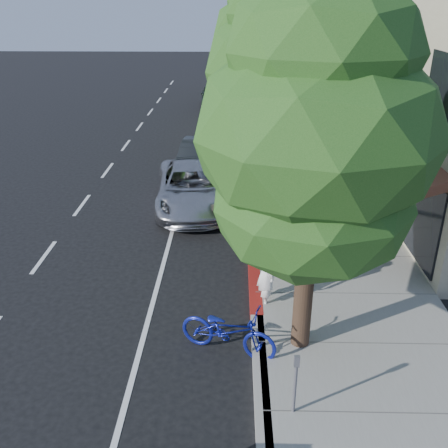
{
  "coord_description": "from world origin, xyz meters",
  "views": [
    {
      "loc": [
        -0.55,
        -10.87,
        7.08
      ],
      "look_at": [
        -0.84,
        1.54,
        1.35
      ],
      "focal_mm": 40.0,
      "sensor_mm": 36.0,
      "label": 1
    }
  ],
  "objects_px": {
    "street_tree_0": "(316,139)",
    "pedestrian": "(337,144)",
    "street_tree_3": "(265,37)",
    "street_tree_4": "(260,39)",
    "white_pickup": "(237,119)",
    "street_tree_5": "(256,35)",
    "dark_suv_far": "(213,96)",
    "cyclist": "(267,271)",
    "silver_suv": "(192,187)",
    "street_tree_1": "(287,74)",
    "street_tree_2": "(272,78)",
    "bicycle": "(228,330)",
    "dark_sedan": "(198,156)"
  },
  "relations": [
    {
      "from": "white_pickup",
      "to": "street_tree_4",
      "type": "bearing_deg",
      "value": 79.54
    },
    {
      "from": "pedestrian",
      "to": "street_tree_5",
      "type": "bearing_deg",
      "value": -119.72
    },
    {
      "from": "bicycle",
      "to": "silver_suv",
      "type": "bearing_deg",
      "value": 30.83
    },
    {
      "from": "bicycle",
      "to": "dark_suv_far",
      "type": "height_order",
      "value": "dark_suv_far"
    },
    {
      "from": "street_tree_3",
      "to": "street_tree_5",
      "type": "relative_size",
      "value": 1.17
    },
    {
      "from": "bicycle",
      "to": "dark_sedan",
      "type": "relative_size",
      "value": 0.52
    },
    {
      "from": "street_tree_2",
      "to": "street_tree_4",
      "type": "xyz_separation_m",
      "value": [
        0.0,
        12.0,
        0.53
      ]
    },
    {
      "from": "bicycle",
      "to": "white_pickup",
      "type": "height_order",
      "value": "white_pickup"
    },
    {
      "from": "cyclist",
      "to": "white_pickup",
      "type": "height_order",
      "value": "cyclist"
    },
    {
      "from": "dark_sedan",
      "to": "dark_suv_far",
      "type": "relative_size",
      "value": 0.98
    },
    {
      "from": "bicycle",
      "to": "street_tree_5",
      "type": "bearing_deg",
      "value": 17.84
    },
    {
      "from": "street_tree_0",
      "to": "street_tree_5",
      "type": "height_order",
      "value": "street_tree_0"
    },
    {
      "from": "street_tree_3",
      "to": "dark_suv_far",
      "type": "height_order",
      "value": "street_tree_3"
    },
    {
      "from": "street_tree_5",
      "to": "white_pickup",
      "type": "bearing_deg",
      "value": -96.9
    },
    {
      "from": "street_tree_2",
      "to": "white_pickup",
      "type": "height_order",
      "value": "street_tree_2"
    },
    {
      "from": "street_tree_4",
      "to": "pedestrian",
      "type": "bearing_deg",
      "value": -74.24
    },
    {
      "from": "street_tree_0",
      "to": "bicycle",
      "type": "bearing_deg",
      "value": -173.4
    },
    {
      "from": "white_pickup",
      "to": "street_tree_1",
      "type": "bearing_deg",
      "value": -79.91
    },
    {
      "from": "street_tree_0",
      "to": "bicycle",
      "type": "relative_size",
      "value": 3.51
    },
    {
      "from": "street_tree_0",
      "to": "street_tree_3",
      "type": "relative_size",
      "value": 0.91
    },
    {
      "from": "street_tree_1",
      "to": "street_tree_4",
      "type": "xyz_separation_m",
      "value": [
        -0.0,
        18.0,
        -0.47
      ]
    },
    {
      "from": "street_tree_2",
      "to": "white_pickup",
      "type": "xyz_separation_m",
      "value": [
        -1.4,
        6.44,
        -3.18
      ]
    },
    {
      "from": "street_tree_0",
      "to": "pedestrian",
      "type": "relative_size",
      "value": 4.68
    },
    {
      "from": "street_tree_3",
      "to": "street_tree_4",
      "type": "height_order",
      "value": "street_tree_3"
    },
    {
      "from": "street_tree_5",
      "to": "white_pickup",
      "type": "relative_size",
      "value": 1.28
    },
    {
      "from": "dark_suv_far",
      "to": "white_pickup",
      "type": "bearing_deg",
      "value": -81.32
    },
    {
      "from": "silver_suv",
      "to": "white_pickup",
      "type": "xyz_separation_m",
      "value": [
        1.61,
        10.45,
        0.07
      ]
    },
    {
      "from": "dark_suv_far",
      "to": "silver_suv",
      "type": "bearing_deg",
      "value": -93.35
    },
    {
      "from": "street_tree_0",
      "to": "street_tree_2",
      "type": "height_order",
      "value": "street_tree_0"
    },
    {
      "from": "street_tree_5",
      "to": "dark_sedan",
      "type": "xyz_separation_m",
      "value": [
        -3.06,
        -18.05,
        -3.68
      ]
    },
    {
      "from": "bicycle",
      "to": "dark_suv_far",
      "type": "relative_size",
      "value": 0.52
    },
    {
      "from": "street_tree_3",
      "to": "street_tree_4",
      "type": "xyz_separation_m",
      "value": [
        -0.0,
        6.0,
        -0.59
      ]
    },
    {
      "from": "street_tree_0",
      "to": "white_pickup",
      "type": "relative_size",
      "value": 1.35
    },
    {
      "from": "street_tree_1",
      "to": "street_tree_5",
      "type": "bearing_deg",
      "value": 90.0
    },
    {
      "from": "street_tree_1",
      "to": "dark_sedan",
      "type": "distance_m",
      "value": 7.96
    },
    {
      "from": "bicycle",
      "to": "street_tree_3",
      "type": "bearing_deg",
      "value": 15.89
    },
    {
      "from": "street_tree_3",
      "to": "dark_sedan",
      "type": "bearing_deg",
      "value": -116.83
    },
    {
      "from": "street_tree_1",
      "to": "silver_suv",
      "type": "xyz_separation_m",
      "value": [
        -3.01,
        1.99,
        -4.25
      ]
    },
    {
      "from": "street_tree_5",
      "to": "white_pickup",
      "type": "height_order",
      "value": "street_tree_5"
    },
    {
      "from": "cyclist",
      "to": "silver_suv",
      "type": "bearing_deg",
      "value": 9.98
    },
    {
      "from": "cyclist",
      "to": "dark_suv_far",
      "type": "relative_size",
      "value": 0.45
    },
    {
      "from": "bicycle",
      "to": "pedestrian",
      "type": "bearing_deg",
      "value": 1.33
    },
    {
      "from": "street_tree_0",
      "to": "dark_suv_far",
      "type": "distance_m",
      "value": 26.45
    },
    {
      "from": "pedestrian",
      "to": "street_tree_2",
      "type": "bearing_deg",
      "value": -21.94
    },
    {
      "from": "street_tree_1",
      "to": "street_tree_2",
      "type": "relative_size",
      "value": 1.23
    },
    {
      "from": "street_tree_2",
      "to": "street_tree_3",
      "type": "relative_size",
      "value": 0.78
    },
    {
      "from": "street_tree_0",
      "to": "silver_suv",
      "type": "xyz_separation_m",
      "value": [
        -3.01,
        7.99,
        -3.96
      ]
    },
    {
      "from": "silver_suv",
      "to": "street_tree_4",
      "type": "bearing_deg",
      "value": 74.12
    },
    {
      "from": "street_tree_0",
      "to": "street_tree_1",
      "type": "distance_m",
      "value": 6.01
    },
    {
      "from": "street_tree_2",
      "to": "pedestrian",
      "type": "distance_m",
      "value": 4.45
    }
  ]
}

